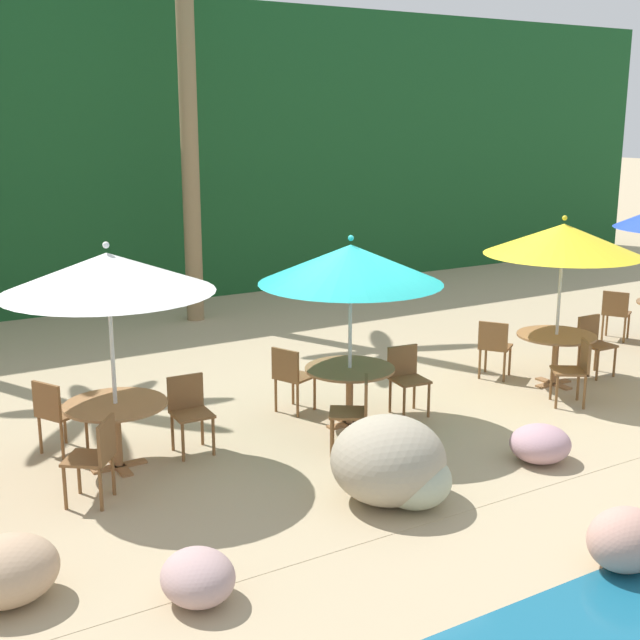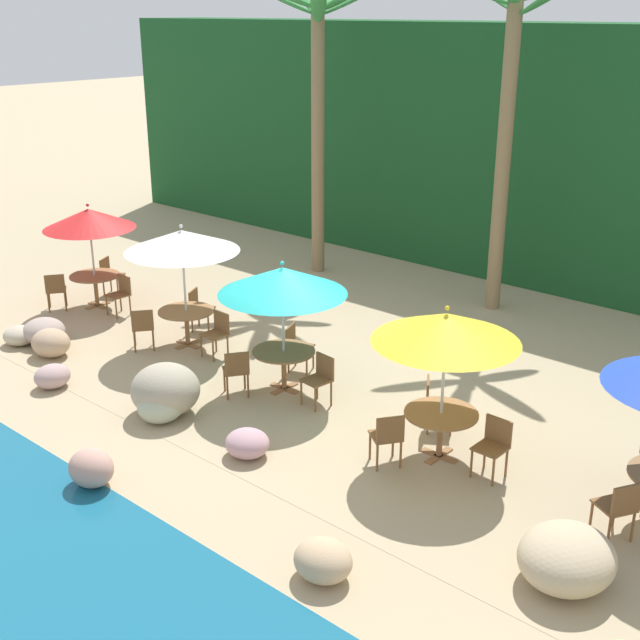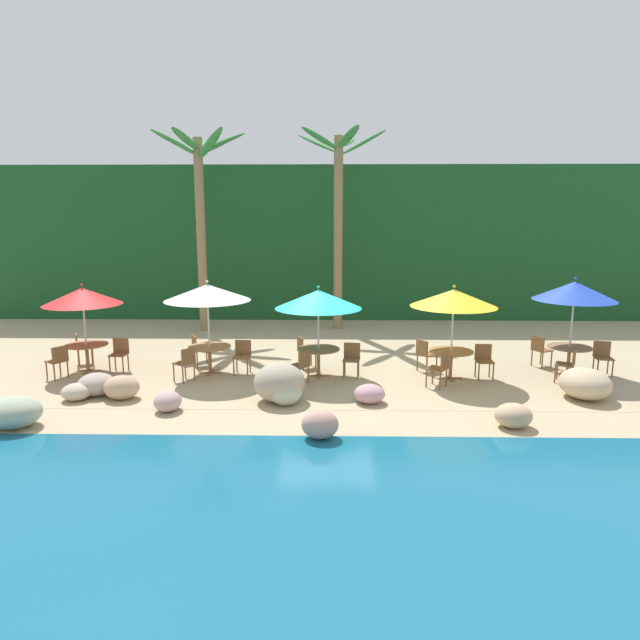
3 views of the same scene
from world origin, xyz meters
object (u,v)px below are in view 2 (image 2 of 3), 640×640
at_px(umbrella_white, 182,241).
at_px(palm_tree_nearest, 319,81).
at_px(chair_blue_left, 619,506).
at_px(palm_tree_second, 508,100).
at_px(chair_red_seaward, 121,292).
at_px(dining_table_teal, 284,357).
at_px(chair_teal_inland, 296,344).
at_px(chair_teal_seaward, 320,376).
at_px(chair_red_inland, 110,273).
at_px(chair_teal_left, 236,370).
at_px(chair_yellow_inland, 434,401).
at_px(chair_white_left, 143,326).
at_px(chair_white_inland, 199,307).
at_px(umbrella_red, 89,219).
at_px(umbrella_teal, 282,281).
at_px(chair_red_left, 56,289).
at_px(chair_yellow_seaward, 494,443).
at_px(chair_white_seaward, 218,331).
at_px(dining_table_red, 95,280).
at_px(chair_yellow_left, 388,436).
at_px(dining_table_yellow, 441,420).
at_px(umbrella_yellow, 446,328).

relative_size(umbrella_white, palm_tree_nearest, 0.36).
relative_size(chair_blue_left, palm_tree_second, 0.12).
height_order(chair_red_seaward, dining_table_teal, chair_red_seaward).
bearing_deg(chair_teal_inland, chair_teal_seaward, -31.24).
xyz_separation_m(chair_red_inland, dining_table_teal, (6.63, -1.07, 0.10)).
bearing_deg(umbrella_white, chair_teal_left, -21.43).
bearing_deg(chair_yellow_inland, chair_white_left, -170.56).
bearing_deg(chair_white_inland, chair_white_left, -88.80).
height_order(umbrella_red, chair_white_left, umbrella_red).
relative_size(umbrella_white, chair_white_inland, 2.84).
height_order(umbrella_teal, chair_teal_left, umbrella_teal).
distance_m(umbrella_red, chair_teal_left, 6.05).
xyz_separation_m(umbrella_red, chair_red_left, (-0.40, -0.75, -1.51)).
relative_size(chair_yellow_inland, chair_blue_left, 1.00).
bearing_deg(palm_tree_nearest, chair_teal_inland, -52.40).
bearing_deg(chair_yellow_seaward, chair_white_seaward, 176.81).
height_order(chair_white_seaward, dining_table_teal, chair_white_seaward).
distance_m(chair_red_seaward, chair_red_left, 1.50).
relative_size(dining_table_red, chair_teal_inland, 1.26).
xyz_separation_m(chair_teal_left, palm_tree_second, (0.98, 6.89, 4.02)).
bearing_deg(dining_table_red, umbrella_teal, -3.32).
height_order(dining_table_teal, chair_teal_inland, chair_teal_inland).
bearing_deg(chair_red_left, chair_teal_seaward, 2.98).
xyz_separation_m(chair_red_left, chair_teal_seaward, (7.42, 0.39, 0.00)).
height_order(chair_teal_inland, chair_yellow_left, same).
bearing_deg(chair_yellow_left, palm_tree_second, 108.59).
relative_size(chair_red_left, chair_teal_seaward, 1.00).
relative_size(umbrella_white, chair_teal_left, 2.84).
distance_m(dining_table_yellow, palm_tree_nearest, 10.41).
relative_size(umbrella_teal, chair_teal_seaward, 2.71).
distance_m(chair_teal_inland, umbrella_yellow, 4.18).
bearing_deg(chair_white_seaward, umbrella_yellow, -4.50).
distance_m(umbrella_white, dining_table_yellow, 6.41).
bearing_deg(chair_white_inland, umbrella_yellow, -9.26).
distance_m(chair_white_seaward, chair_blue_left, 8.23).
height_order(chair_white_seaward, chair_white_inland, same).
bearing_deg(umbrella_yellow, chair_blue_left, -5.90).
bearing_deg(umbrella_yellow, chair_yellow_left, -118.86).
xyz_separation_m(dining_table_red, umbrella_yellow, (9.52, -0.52, 1.47)).
distance_m(dining_table_red, chair_teal_inland, 5.77).
height_order(umbrella_white, palm_tree_nearest, palm_tree_nearest).
bearing_deg(chair_teal_left, dining_table_red, 169.08).
xyz_separation_m(umbrella_red, umbrella_teal, (6.16, -0.36, -0.01)).
bearing_deg(chair_yellow_seaward, chair_yellow_inland, 157.57).
relative_size(chair_red_seaward, dining_table_teal, 0.79).
bearing_deg(chair_red_left, palm_tree_second, 42.48).
relative_size(chair_red_seaward, chair_teal_seaward, 1.00).
bearing_deg(dining_table_teal, chair_teal_left, -118.26).
xyz_separation_m(umbrella_red, dining_table_yellow, (9.52, -0.52, -1.41)).
relative_size(umbrella_red, chair_red_seaward, 2.71).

